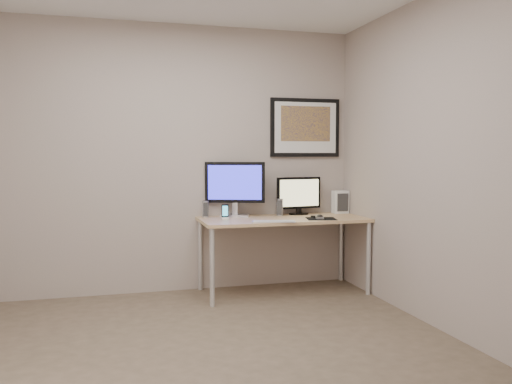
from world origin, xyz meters
TOP-DOWN VIEW (x-y plane):
  - floor at (0.00, 0.00)m, footprint 3.60×3.60m
  - room at (0.00, 0.45)m, footprint 3.60×3.60m
  - desk at (1.00, 1.35)m, footprint 1.60×0.70m
  - framed_art at (1.35, 1.68)m, footprint 0.75×0.04m
  - monitor_large at (0.58, 1.59)m, footprint 0.57×0.27m
  - monitor_tv at (1.24, 1.57)m, footprint 0.49×0.14m
  - speaker_left at (0.29, 1.61)m, footprint 0.07×0.07m
  - speaker_right at (1.02, 1.52)m, footprint 0.09×0.09m
  - phone_dock at (0.44, 1.43)m, footprint 0.07×0.07m
  - keyboard at (0.82, 1.06)m, footprint 0.40×0.18m
  - mousepad at (1.33, 1.18)m, footprint 0.32×0.30m
  - mouse at (1.31, 1.17)m, footprint 0.09×0.13m
  - remote at (1.32, 1.25)m, footprint 0.09×0.18m
  - fan_unit at (1.71, 1.59)m, footprint 0.16×0.12m

SIDE VIEW (x-z plane):
  - floor at x=0.00m, z-range 0.00..0.00m
  - desk at x=1.00m, z-range 0.30..1.03m
  - mousepad at x=1.33m, z-range 0.73..0.73m
  - keyboard at x=0.82m, z-range 0.73..0.74m
  - remote at x=1.32m, z-range 0.73..0.75m
  - mouse at x=1.31m, z-range 0.73..0.77m
  - phone_dock at x=0.44m, z-range 0.73..0.87m
  - speaker_left at x=0.29m, z-range 0.73..0.89m
  - speaker_right at x=1.02m, z-range 0.73..0.90m
  - fan_unit at x=1.71m, z-range 0.73..0.97m
  - monitor_tv at x=1.24m, z-range 0.74..1.13m
  - monitor_large at x=0.58m, z-range 0.76..1.30m
  - framed_art at x=1.35m, z-range 1.32..1.92m
  - room at x=0.00m, z-range -0.16..3.44m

